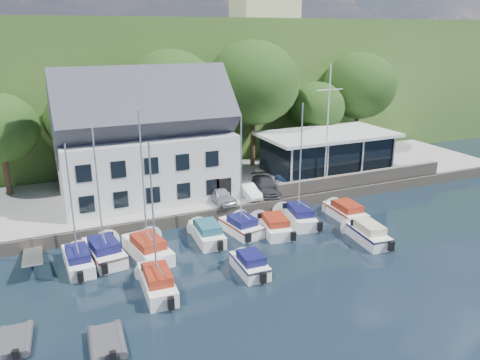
{
  "coord_description": "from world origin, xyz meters",
  "views": [
    {
      "loc": [
        -15.28,
        -21.89,
        14.75
      ],
      "look_at": [
        -1.58,
        9.0,
        3.9
      ],
      "focal_mm": 35.0,
      "sensor_mm": 36.0,
      "label": 1
    }
  ],
  "objects_px": {
    "boat_r1_2": "(144,192)",
    "dinghy_1": "(107,341)",
    "boat_r1_0": "(72,208)",
    "harbor_building": "(145,147)",
    "flagpole": "(327,127)",
    "boat_r1_4": "(241,180)",
    "boat_r1_3": "(207,231)",
    "dinghy_0": "(14,340)",
    "boat_r1_6": "(300,169)",
    "car_silver": "(220,195)",
    "boat_r1_1": "(99,195)",
    "car_blue": "(295,180)",
    "club_pavilion": "(327,153)",
    "car_dgrey": "(266,185)",
    "boat_r2_1": "(153,218)",
    "boat_r1_7": "(345,210)",
    "car_white": "(248,190)",
    "boat_r2_2": "(250,262)",
    "boat_r2_4": "(367,232)",
    "boat_r1_5": "(274,224)"
  },
  "relations": [
    {
      "from": "club_pavilion",
      "to": "boat_r1_0",
      "type": "bearing_deg",
      "value": -160.86
    },
    {
      "from": "boat_r1_7",
      "to": "car_dgrey",
      "type": "bearing_deg",
      "value": 128.96
    },
    {
      "from": "dinghy_1",
      "to": "boat_r2_2",
      "type": "bearing_deg",
      "value": 25.61
    },
    {
      "from": "boat_r1_1",
      "to": "boat_r1_0",
      "type": "bearing_deg",
      "value": -173.49
    },
    {
      "from": "car_blue",
      "to": "boat_r1_1",
      "type": "distance_m",
      "value": 19.08
    },
    {
      "from": "club_pavilion",
      "to": "flagpole",
      "type": "height_order",
      "value": "flagpole"
    },
    {
      "from": "boat_r2_2",
      "to": "dinghy_0",
      "type": "relative_size",
      "value": 1.68
    },
    {
      "from": "car_blue",
      "to": "boat_r2_2",
      "type": "xyz_separation_m",
      "value": [
        -9.81,
        -11.19,
        -0.92
      ]
    },
    {
      "from": "boat_r1_1",
      "to": "boat_r1_7",
      "type": "xyz_separation_m",
      "value": [
        19.17,
        -0.64,
        -3.87
      ]
    },
    {
      "from": "boat_r1_4",
      "to": "boat_r2_1",
      "type": "bearing_deg",
      "value": -153.79
    },
    {
      "from": "flagpole",
      "to": "boat_r1_4",
      "type": "relative_size",
      "value": 1.3
    },
    {
      "from": "boat_r1_1",
      "to": "boat_r1_2",
      "type": "xyz_separation_m",
      "value": [
        2.76,
        -0.79,
        0.1
      ]
    },
    {
      "from": "car_silver",
      "to": "boat_r1_4",
      "type": "height_order",
      "value": "boat_r1_4"
    },
    {
      "from": "boat_r1_4",
      "to": "boat_r1_6",
      "type": "distance_m",
      "value": 5.01
    },
    {
      "from": "boat_r1_7",
      "to": "boat_r2_1",
      "type": "height_order",
      "value": "boat_r2_1"
    },
    {
      "from": "boat_r1_1",
      "to": "boat_r1_5",
      "type": "height_order",
      "value": "boat_r1_1"
    },
    {
      "from": "club_pavilion",
      "to": "boat_r2_2",
      "type": "bearing_deg",
      "value": -137.22
    },
    {
      "from": "boat_r1_0",
      "to": "boat_r1_2",
      "type": "relative_size",
      "value": 0.88
    },
    {
      "from": "boat_r1_3",
      "to": "club_pavilion",
      "type": "bearing_deg",
      "value": 31.02
    },
    {
      "from": "boat_r1_0",
      "to": "harbor_building",
      "type": "bearing_deg",
      "value": 50.87
    },
    {
      "from": "boat_r1_0",
      "to": "boat_r1_1",
      "type": "relative_size",
      "value": 0.9
    },
    {
      "from": "club_pavilion",
      "to": "boat_r1_3",
      "type": "bearing_deg",
      "value": -152.54
    },
    {
      "from": "car_silver",
      "to": "car_dgrey",
      "type": "xyz_separation_m",
      "value": [
        4.66,
        0.6,
        -0.01
      ]
    },
    {
      "from": "car_white",
      "to": "car_dgrey",
      "type": "height_order",
      "value": "car_dgrey"
    },
    {
      "from": "boat_r1_2",
      "to": "dinghy_1",
      "type": "height_order",
      "value": "boat_r1_2"
    },
    {
      "from": "car_silver",
      "to": "flagpole",
      "type": "height_order",
      "value": "flagpole"
    },
    {
      "from": "boat_r1_0",
      "to": "car_white",
      "type": "bearing_deg",
      "value": 17.51
    },
    {
      "from": "flagpole",
      "to": "boat_r1_0",
      "type": "xyz_separation_m",
      "value": [
        -22.35,
        -5.14,
        -2.37
      ]
    },
    {
      "from": "boat_r1_6",
      "to": "boat_r1_1",
      "type": "bearing_deg",
      "value": -169.48
    },
    {
      "from": "boat_r2_4",
      "to": "boat_r1_6",
      "type": "bearing_deg",
      "value": 125.39
    },
    {
      "from": "car_dgrey",
      "to": "boat_r1_1",
      "type": "relative_size",
      "value": 0.49
    },
    {
      "from": "car_white",
      "to": "boat_r1_6",
      "type": "bearing_deg",
      "value": -65.08
    },
    {
      "from": "car_blue",
      "to": "boat_r2_1",
      "type": "xyz_separation_m",
      "value": [
        -15.77,
        -11.05,
        3.05
      ]
    },
    {
      "from": "harbor_building",
      "to": "car_blue",
      "type": "height_order",
      "value": "harbor_building"
    },
    {
      "from": "boat_r1_4",
      "to": "boat_r1_6",
      "type": "relative_size",
      "value": 0.94
    },
    {
      "from": "harbor_building",
      "to": "boat_r2_1",
      "type": "height_order",
      "value": "harbor_building"
    },
    {
      "from": "harbor_building",
      "to": "boat_r1_2",
      "type": "distance_m",
      "value": 9.79
    },
    {
      "from": "boat_r1_3",
      "to": "dinghy_0",
      "type": "xyz_separation_m",
      "value": [
        -12.79,
        -7.6,
        -0.4
      ]
    },
    {
      "from": "car_dgrey",
      "to": "boat_r1_2",
      "type": "distance_m",
      "value": 13.81
    },
    {
      "from": "boat_r1_6",
      "to": "car_silver",
      "type": "bearing_deg",
      "value": 148.31
    },
    {
      "from": "car_white",
      "to": "boat_r1_3",
      "type": "bearing_deg",
      "value": -139.86
    },
    {
      "from": "harbor_building",
      "to": "car_dgrey",
      "type": "xyz_separation_m",
      "value": [
        9.72,
        -3.48,
        -3.7
      ]
    },
    {
      "from": "car_dgrey",
      "to": "boat_r1_3",
      "type": "height_order",
      "value": "car_dgrey"
    },
    {
      "from": "boat_r1_2",
      "to": "dinghy_1",
      "type": "xyz_separation_m",
      "value": [
        -4.07,
        -8.72,
        -4.33
      ]
    },
    {
      "from": "car_dgrey",
      "to": "boat_r1_4",
      "type": "relative_size",
      "value": 0.53
    },
    {
      "from": "flagpole",
      "to": "boat_r2_4",
      "type": "distance_m",
      "value": 11.46
    },
    {
      "from": "car_white",
      "to": "dinghy_1",
      "type": "xyz_separation_m",
      "value": [
        -14.21,
        -14.35,
        -1.22
      ]
    },
    {
      "from": "car_dgrey",
      "to": "boat_r1_2",
      "type": "relative_size",
      "value": 0.48
    },
    {
      "from": "car_silver",
      "to": "boat_r1_7",
      "type": "xyz_separation_m",
      "value": [
        8.99,
        -5.24,
        -0.95
      ]
    },
    {
      "from": "club_pavilion",
      "to": "boat_r1_0",
      "type": "distance_m",
      "value": 26.3
    }
  ]
}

